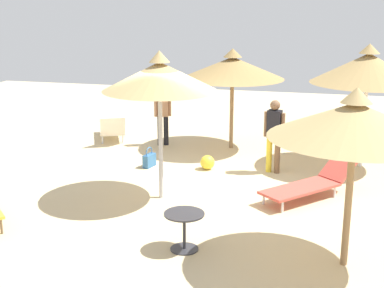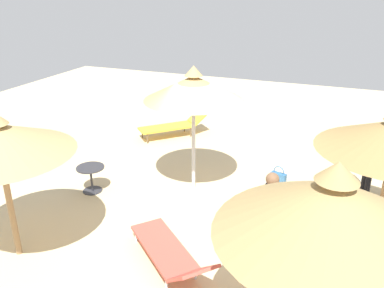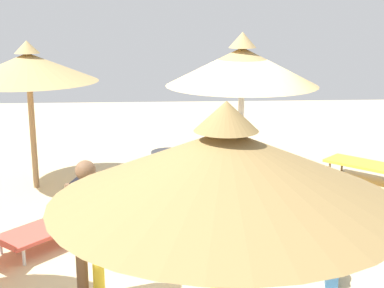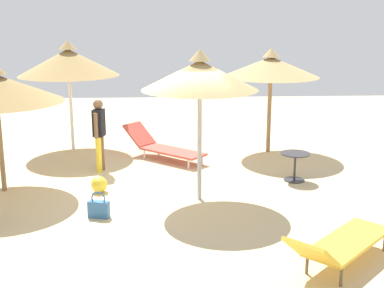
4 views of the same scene
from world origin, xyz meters
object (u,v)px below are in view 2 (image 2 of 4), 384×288
person_standing_near_left (370,158)px  beach_ball (274,207)px  lounge_chair_back (171,254)px  parasol_umbrella_edge (333,209)px  side_table_round (91,175)px  parasol_umbrella_near_left (194,88)px  lounge_chair_far_left (175,125)px  handbag (278,178)px  person_standing_near_right (270,211)px  lounge_chair_center (372,157)px

person_standing_near_left → beach_ball: size_ratio=4.85×
lounge_chair_back → person_standing_near_left: person_standing_near_left is taller
parasol_umbrella_edge → side_table_round: (-5.18, 2.86, -1.87)m
parasol_umbrella_near_left → lounge_chair_far_left: parasol_umbrella_near_left is taller
side_table_round → beach_ball: side_table_round is taller
handbag → side_table_round: (-3.95, -1.89, 0.25)m
lounge_chair_far_left → person_standing_near_right: size_ratio=1.20×
parasol_umbrella_edge → person_standing_near_right: (-0.94, 1.93, -1.34)m
lounge_chair_center → person_standing_near_right: person_standing_near_right is taller
lounge_chair_center → side_table_round: (-6.02, -3.66, 0.09)m
lounge_chair_far_left → lounge_chair_center: lounge_chair_center is taller
parasol_umbrella_edge → person_standing_near_left: (0.69, 5.01, -1.39)m
parasol_umbrella_edge → lounge_chair_center: parasol_umbrella_edge is taller
lounge_chair_far_left → person_standing_near_left: (5.53, -1.85, 0.52)m
lounge_chair_center → person_standing_near_right: size_ratio=1.13×
person_standing_near_left → lounge_chair_center: bearing=84.4°
parasol_umbrella_near_left → lounge_chair_back: 3.62m
person_standing_near_left → beach_ball: person_standing_near_left is taller
lounge_chair_back → lounge_chair_center: (3.18, 5.51, 0.01)m
parasol_umbrella_edge → side_table_round: bearing=151.1°
parasol_umbrella_edge → lounge_chair_center: (0.84, 6.52, -1.96)m
lounge_chair_center → person_standing_near_left: (-0.15, -1.51, 0.56)m
parasol_umbrella_edge → lounge_chair_back: parasol_umbrella_edge is taller
parasol_umbrella_near_left → parasol_umbrella_edge: 4.96m
person_standing_near_right → beach_ball: bearing=95.5°
lounge_chair_center → person_standing_near_right: bearing=-111.2°
lounge_chair_center → handbag: lounge_chair_center is taller
person_standing_near_left → side_table_round: 6.27m
lounge_chair_back → handbag: 3.90m
lounge_chair_far_left → person_standing_near_right: bearing=-51.6°
lounge_chair_far_left → side_table_round: 4.01m
parasol_umbrella_edge → person_standing_near_left: size_ratio=1.79×
lounge_chair_back → lounge_chair_center: 6.36m
parasol_umbrella_near_left → lounge_chair_center: (3.91, 2.63, -2.06)m
parasol_umbrella_near_left → side_table_round: size_ratio=4.54×
lounge_chair_far_left → lounge_chair_back: size_ratio=0.95×
handbag → beach_ball: (0.15, -1.35, -0.00)m
lounge_chair_center → side_table_round: 7.04m
lounge_chair_center → parasol_umbrella_edge: bearing=-97.3°
person_standing_near_left → handbag: size_ratio=3.31×
handbag → lounge_chair_far_left: bearing=149.7°
lounge_chair_far_left → lounge_chair_back: 6.36m
parasol_umbrella_near_left → person_standing_near_right: bearing=-42.6°
lounge_chair_back → person_standing_near_left: size_ratio=1.32×
parasol_umbrella_edge → beach_ball: size_ratio=8.66×
lounge_chair_center → handbag: (-2.07, -1.77, -0.17)m
parasol_umbrella_edge → lounge_chair_far_left: size_ratio=1.43×
person_standing_near_left → side_table_round: bearing=-159.9°
person_standing_near_right → side_table_round: size_ratio=2.60×
parasol_umbrella_near_left → person_standing_near_left: 4.20m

